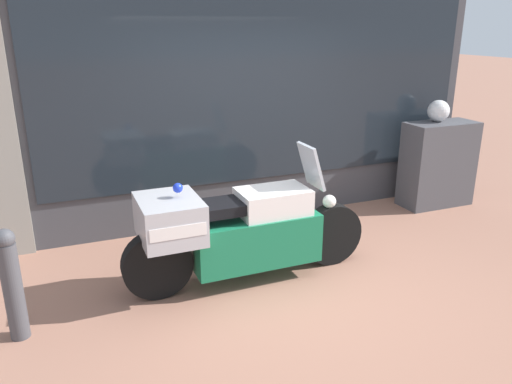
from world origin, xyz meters
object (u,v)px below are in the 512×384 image
(paramedic_motorcycle, at_px, (236,230))
(utility_cabinet, at_px, (438,164))
(white_helmet, at_px, (438,111))
(street_bollard, at_px, (12,283))

(paramedic_motorcycle, height_order, utility_cabinet, paramedic_motorcycle)
(white_helmet, bearing_deg, paramedic_motorcycle, -161.23)
(utility_cabinet, relative_size, white_helmet, 4.00)
(white_helmet, xyz_separation_m, street_bollard, (-5.26, -1.34, -0.81))
(paramedic_motorcycle, xyz_separation_m, white_helmet, (3.31, 1.13, 0.76))
(paramedic_motorcycle, relative_size, white_helmet, 8.56)
(paramedic_motorcycle, relative_size, utility_cabinet, 2.14)
(street_bollard, bearing_deg, utility_cabinet, 13.41)
(utility_cabinet, bearing_deg, white_helmet, 109.07)
(street_bollard, bearing_deg, white_helmet, 14.26)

